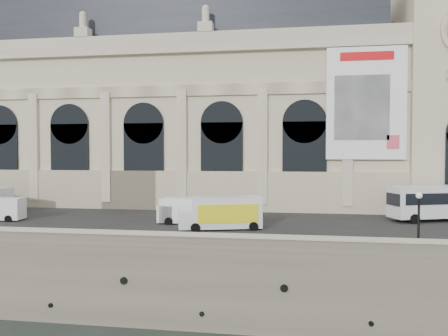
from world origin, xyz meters
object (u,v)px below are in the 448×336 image
(van_c, at_px, (186,211))
(bus_right, at_px, (448,201))
(lamp_right, at_px, (419,223))
(box_truck, at_px, (222,213))

(van_c, bearing_deg, bus_right, 12.66)
(bus_right, xyz_separation_m, lamp_right, (-7.45, -16.53, 0.10))
(lamp_right, bearing_deg, bus_right, 65.74)
(bus_right, distance_m, box_truck, 24.55)
(bus_right, distance_m, lamp_right, 18.13)
(lamp_right, bearing_deg, box_truck, 153.27)
(van_c, relative_size, box_truck, 0.73)
(bus_right, bearing_deg, lamp_right, -114.26)
(bus_right, relative_size, box_truck, 1.59)
(box_truck, bearing_deg, lamp_right, -26.73)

